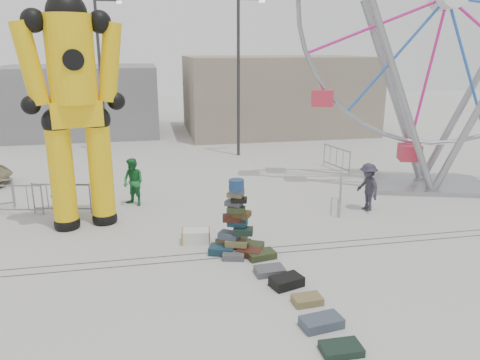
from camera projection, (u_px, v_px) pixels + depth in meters
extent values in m
plane|color=#9E9E99|center=(223.00, 268.00, 12.35)|extent=(90.00, 90.00, 0.00)
cube|color=#47443F|center=(219.00, 258.00, 12.91)|extent=(40.00, 0.04, 0.01)
cube|color=#47443F|center=(217.00, 252.00, 13.29)|extent=(40.00, 0.04, 0.01)
cube|color=gray|center=(276.00, 94.00, 31.84)|extent=(12.00, 8.00, 5.00)
cube|color=gray|center=(81.00, 100.00, 31.34)|extent=(10.00, 8.00, 4.40)
cylinder|color=#2D2D30|center=(238.00, 79.00, 24.07)|extent=(0.16, 0.16, 8.00)
cube|color=silver|center=(262.00, 1.00, 23.25)|extent=(0.25, 0.25, 0.12)
cylinder|color=#2D2D30|center=(101.00, 79.00, 24.62)|extent=(0.16, 0.16, 8.00)
cube|color=#2D2D30|center=(107.00, 0.00, 23.67)|extent=(1.20, 0.15, 0.12)
cube|color=silver|center=(119.00, 2.00, 23.81)|extent=(0.25, 0.25, 0.12)
cube|color=#163544|center=(222.00, 250.00, 13.17)|extent=(0.83, 0.70, 0.23)
cube|color=#441D12|center=(249.00, 253.00, 13.01)|extent=(0.80, 0.73, 0.21)
cube|color=#3F3014|center=(226.00, 244.00, 13.58)|extent=(0.68, 0.53, 0.19)
cube|color=#2B361B|center=(252.00, 246.00, 13.43)|extent=(0.76, 0.68, 0.21)
cube|color=#4F5056|center=(234.00, 256.00, 12.85)|extent=(0.68, 0.54, 0.18)
cube|color=black|center=(240.00, 243.00, 13.67)|extent=(0.70, 0.63, 0.19)
cube|color=olive|center=(237.00, 242.00, 13.16)|extent=(0.71, 0.59, 0.19)
cube|color=#3F4B5B|center=(229.00, 235.00, 13.17)|extent=(0.68, 0.63, 0.18)
cube|color=black|center=(243.00, 231.00, 13.00)|extent=(0.63, 0.51, 0.18)
cube|color=#163544|center=(237.00, 223.00, 13.13)|extent=(0.63, 0.55, 0.16)
cube|color=#441D12|center=(232.00, 218.00, 13.08)|extent=(0.56, 0.43, 0.16)
cube|color=#3F3014|center=(241.00, 214.00, 12.94)|extent=(0.59, 0.54, 0.16)
cube|color=#2B361B|center=(236.00, 210.00, 12.84)|extent=(0.57, 0.46, 0.14)
cube|color=#4F5056|center=(234.00, 203.00, 12.93)|extent=(0.55, 0.52, 0.14)
cube|color=black|center=(239.00, 200.00, 12.79)|extent=(0.50, 0.40, 0.12)
cube|color=olive|center=(235.00, 195.00, 12.82)|extent=(0.50, 0.45, 0.12)
cube|color=#3F4B5B|center=(237.00, 192.00, 12.71)|extent=(0.45, 0.35, 0.11)
cylinder|color=navy|center=(236.00, 185.00, 12.69)|extent=(0.42, 0.42, 0.28)
sphere|color=black|center=(67.00, 223.00, 15.01)|extent=(0.82, 0.82, 0.82)
cylinder|color=yellow|center=(62.00, 177.00, 14.58)|extent=(0.75, 0.75, 3.44)
sphere|color=black|center=(56.00, 122.00, 14.11)|extent=(0.86, 0.86, 0.86)
sphere|color=black|center=(105.00, 218.00, 15.49)|extent=(0.82, 0.82, 0.82)
cylinder|color=yellow|center=(101.00, 173.00, 15.06)|extent=(0.75, 0.75, 3.44)
sphere|color=black|center=(97.00, 119.00, 14.59)|extent=(0.86, 0.86, 0.86)
cube|color=yellow|center=(76.00, 114.00, 14.29)|extent=(1.66, 1.19, 0.75)
cylinder|color=yellow|center=(71.00, 59.00, 13.84)|extent=(1.40, 1.40, 2.58)
sphere|color=black|center=(66.00, 13.00, 13.49)|extent=(1.18, 1.18, 1.18)
sphere|color=black|center=(33.00, 20.00, 13.18)|extent=(0.69, 0.69, 0.69)
cylinder|color=yellow|center=(30.00, 64.00, 13.42)|extent=(0.99, 0.75, 2.42)
sphere|color=black|center=(31.00, 105.00, 13.70)|extent=(0.56, 0.56, 0.56)
sphere|color=black|center=(99.00, 22.00, 13.92)|extent=(0.69, 0.69, 0.69)
cylinder|color=yellow|center=(110.00, 63.00, 14.33)|extent=(0.99, 0.75, 2.42)
sphere|color=black|center=(116.00, 101.00, 14.70)|extent=(0.56, 0.56, 0.56)
cube|color=gray|center=(426.00, 185.00, 19.46)|extent=(5.25, 4.02, 0.19)
cylinder|color=gray|center=(403.00, 99.00, 17.81)|extent=(3.16, 1.22, 7.51)
cylinder|color=gray|center=(393.00, 95.00, 19.41)|extent=(3.16, 1.22, 7.51)
cylinder|color=gray|center=(468.00, 95.00, 19.12)|extent=(3.16, 1.22, 7.51)
cube|color=#BD283D|center=(430.00, 154.00, 19.10)|extent=(1.04, 1.04, 0.65)
cube|color=silver|center=(196.00, 236.00, 13.90)|extent=(0.89, 0.58, 0.39)
cube|color=#2B361B|center=(261.00, 255.00, 12.90)|extent=(0.83, 0.61, 0.19)
cube|color=#4F5056|center=(270.00, 271.00, 12.00)|extent=(0.77, 0.54, 0.18)
cube|color=black|center=(287.00, 281.00, 11.37)|extent=(0.88, 0.71, 0.25)
cube|color=olive|center=(307.00, 300.00, 10.62)|extent=(0.69, 0.49, 0.18)
cube|color=#3F4B5B|center=(321.00, 322.00, 9.72)|extent=(0.93, 0.61, 0.22)
cube|color=black|center=(341.00, 349.00, 8.91)|extent=(0.78, 0.51, 0.16)
imported|color=#B11A19|center=(60.00, 198.00, 15.24)|extent=(0.76, 0.72, 1.74)
imported|color=#1C7134|center=(133.00, 182.00, 17.00)|extent=(1.07, 1.07, 1.75)
imported|color=black|center=(61.00, 198.00, 15.61)|extent=(0.92, 0.85, 1.52)
imported|color=#272532|center=(368.00, 187.00, 16.49)|extent=(0.78, 1.18, 1.71)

